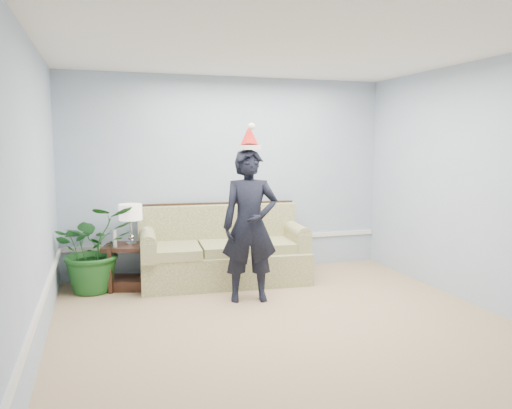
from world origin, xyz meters
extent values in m
cube|color=tan|center=(0.00, 0.00, -0.01)|extent=(4.50, 5.00, 0.02)
cube|color=white|center=(0.00, 0.00, 2.71)|extent=(4.50, 5.00, 0.02)
cube|color=#A2BBCF|center=(0.00, 2.51, 1.35)|extent=(4.50, 0.02, 2.70)
cube|color=#A2BBCF|center=(-2.26, 0.00, 1.35)|extent=(0.02, 5.00, 2.70)
cube|color=#A2BBCF|center=(2.26, 0.00, 1.35)|extent=(0.02, 5.00, 2.70)
cube|color=white|center=(0.00, 2.48, 0.45)|extent=(4.48, 0.03, 0.06)
cube|color=white|center=(-2.23, 0.00, 0.45)|extent=(0.03, 4.98, 0.06)
cube|color=brown|center=(-0.21, 1.99, 0.20)|extent=(2.19, 1.07, 0.41)
cube|color=brown|center=(-0.86, 1.94, 0.47)|extent=(0.68, 0.78, 0.12)
cube|color=brown|center=(-0.21, 1.94, 0.47)|extent=(0.68, 0.78, 0.12)
cube|color=brown|center=(0.45, 1.94, 0.47)|extent=(0.68, 0.78, 0.12)
cube|color=brown|center=(-0.21, 2.34, 0.69)|extent=(2.14, 0.37, 0.57)
cube|color=black|center=(-0.21, 2.41, 0.97)|extent=(2.13, 0.23, 0.05)
cube|color=brown|center=(-1.18, 1.99, 0.53)|extent=(0.25, 0.92, 0.24)
cube|color=brown|center=(0.77, 1.99, 0.53)|extent=(0.25, 0.92, 0.24)
cube|color=#3B1D15|center=(-1.41, 2.09, 0.53)|extent=(0.68, 0.62, 0.05)
cube|color=#3B1D15|center=(-1.41, 2.09, 0.06)|extent=(0.61, 0.55, 0.13)
cube|color=#3B1D15|center=(-1.64, 1.91, 0.27)|extent=(0.06, 0.06, 0.55)
cube|color=#3B1D15|center=(-1.19, 1.91, 0.27)|extent=(0.06, 0.06, 0.55)
cube|color=#3B1D15|center=(-1.64, 2.27, 0.27)|extent=(0.06, 0.06, 0.55)
cube|color=#3B1D15|center=(-1.19, 2.27, 0.27)|extent=(0.06, 0.06, 0.55)
cylinder|color=silver|center=(-1.37, 2.10, 0.56)|extent=(0.13, 0.13, 0.03)
sphere|color=silver|center=(-1.37, 2.10, 0.64)|extent=(0.08, 0.08, 0.08)
cylinder|color=silver|center=(-1.37, 2.10, 0.76)|extent=(0.02, 0.02, 0.28)
cylinder|color=silver|center=(-1.37, 2.10, 0.96)|extent=(0.28, 0.28, 0.20)
cylinder|color=silver|center=(-1.57, 2.00, 0.61)|extent=(0.05, 0.05, 0.12)
cylinder|color=white|center=(-1.57, 2.00, 0.71)|extent=(0.05, 0.05, 0.10)
cylinder|color=silver|center=(-1.20, 2.00, 0.61)|extent=(0.05, 0.05, 0.12)
cylinder|color=white|center=(-1.20, 2.00, 0.71)|extent=(0.05, 0.05, 0.10)
imported|color=#1C551E|center=(-1.81, 2.09, 0.53)|extent=(1.14, 1.05, 1.07)
imported|color=black|center=(-0.11, 1.17, 0.87)|extent=(0.70, 0.52, 1.74)
cylinder|color=white|center=(-0.11, 1.17, 1.76)|extent=(0.31, 0.31, 0.05)
cone|color=red|center=(-0.11, 1.19, 1.88)|extent=(0.27, 0.32, 0.30)
sphere|color=white|center=(-0.11, 1.11, 1.98)|extent=(0.08, 0.08, 0.08)
sphere|color=white|center=(0.11, 1.96, 0.66)|extent=(0.26, 0.26, 0.26)
cylinder|color=red|center=(0.11, 1.96, 0.66)|extent=(0.33, 0.33, 0.18)
cylinder|color=#176220|center=(0.11, 1.96, 0.76)|extent=(0.22, 0.22, 0.03)
sphere|color=white|center=(0.04, 1.84, 0.58)|extent=(0.12, 0.12, 0.12)
sphere|color=white|center=(0.18, 1.84, 0.58)|extent=(0.12, 0.12, 0.12)
sphere|color=white|center=(0.11, 1.95, 0.85)|extent=(0.18, 0.18, 0.18)
sphere|color=black|center=(0.11, 1.83, 0.84)|extent=(0.03, 0.03, 0.03)
sphere|color=white|center=(0.05, 1.96, 0.93)|extent=(0.07, 0.07, 0.07)
sphere|color=white|center=(0.18, 1.96, 0.93)|extent=(0.07, 0.07, 0.07)
camera|label=1|loc=(-1.73, -4.18, 1.81)|focal=35.00mm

